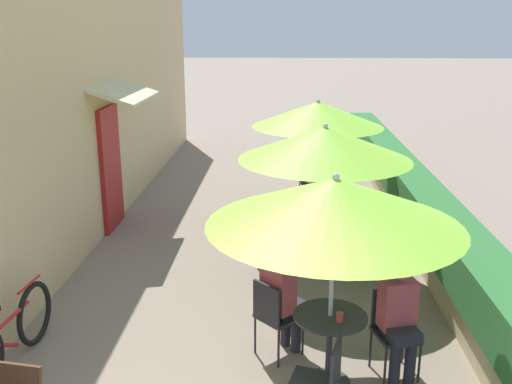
% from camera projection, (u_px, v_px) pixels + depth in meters
% --- Properties ---
extents(cafe_facade_wall, '(0.98, 14.33, 4.20)m').
position_uv_depth(cafe_facade_wall, '(108.00, 103.00, 10.00)').
color(cafe_facade_wall, '#D6B784').
rests_on(cafe_facade_wall, ground_plane).
extents(planter_hedge, '(0.60, 13.33, 1.01)m').
position_uv_depth(planter_hedge, '(405.00, 191.00, 10.22)').
color(planter_hedge, tan).
rests_on(planter_hedge, ground_plane).
extents(patio_table_near, '(0.71, 0.71, 0.74)m').
position_uv_depth(patio_table_near, '(329.00, 336.00, 5.49)').
color(patio_table_near, '#28282D').
rests_on(patio_table_near, ground_plane).
extents(patio_umbrella_near, '(2.35, 2.35, 2.15)m').
position_uv_depth(patio_umbrella_near, '(335.00, 202.00, 5.11)').
color(patio_umbrella_near, '#B7B7BC').
rests_on(patio_umbrella_near, ground_plane).
extents(cafe_chair_near_left, '(0.49, 0.49, 0.87)m').
position_uv_depth(cafe_chair_near_left, '(322.00, 379.00, 4.84)').
color(cafe_chair_near_left, '#232328').
rests_on(cafe_chair_near_left, ground_plane).
extents(cafe_chair_near_right, '(0.49, 0.49, 0.87)m').
position_uv_depth(cafe_chair_near_right, '(393.00, 325.00, 5.70)').
color(cafe_chair_near_right, '#232328').
rests_on(cafe_chair_near_right, ground_plane).
extents(seated_patron_near_right, '(0.41, 0.47, 1.25)m').
position_uv_depth(seated_patron_near_right, '(399.00, 315.00, 5.55)').
color(seated_patron_near_right, '#23232D').
rests_on(seated_patron_near_right, ground_plane).
extents(cafe_chair_near_back, '(0.57, 0.57, 0.87)m').
position_uv_depth(cafe_chair_near_back, '(274.00, 313.00, 5.94)').
color(cafe_chair_near_back, '#232328').
rests_on(cafe_chair_near_back, ground_plane).
extents(seated_patron_near_back, '(0.51, 0.51, 1.25)m').
position_uv_depth(seated_patron_near_back, '(282.00, 295.00, 5.97)').
color(seated_patron_near_back, '#23232D').
rests_on(seated_patron_near_back, ground_plane).
extents(coffee_cup_near, '(0.07, 0.07, 0.09)m').
position_uv_depth(coffee_cup_near, '(340.00, 317.00, 5.30)').
color(coffee_cup_near, '#B73D3D').
rests_on(coffee_cup_near, patio_table_near).
extents(patio_table_mid, '(0.71, 0.71, 0.74)m').
position_uv_depth(patio_table_mid, '(322.00, 238.00, 8.02)').
color(patio_table_mid, '#28282D').
rests_on(patio_table_mid, ground_plane).
extents(patio_umbrella_mid, '(2.35, 2.35, 2.15)m').
position_uv_depth(patio_umbrella_mid, '(325.00, 143.00, 7.64)').
color(patio_umbrella_mid, '#B7B7BC').
rests_on(patio_umbrella_mid, ground_plane).
extents(cafe_chair_mid_left, '(0.48, 0.48, 0.87)m').
position_uv_depth(cafe_chair_mid_left, '(273.00, 235.00, 8.14)').
color(cafe_chair_mid_left, '#232328').
rests_on(cafe_chair_mid_left, ground_plane).
extents(cafe_chair_mid_right, '(0.48, 0.48, 0.87)m').
position_uv_depth(cafe_chair_mid_right, '(372.00, 241.00, 7.91)').
color(cafe_chair_mid_right, '#232328').
rests_on(cafe_chair_mid_right, ground_plane).
extents(coffee_cup_mid, '(0.07, 0.07, 0.09)m').
position_uv_depth(coffee_cup_mid, '(335.00, 221.00, 7.89)').
color(coffee_cup_mid, '#232328').
rests_on(coffee_cup_mid, patio_table_mid).
extents(patio_table_far, '(0.71, 0.71, 0.74)m').
position_uv_depth(patio_table_far, '(316.00, 188.00, 10.51)').
color(patio_table_far, '#28282D').
rests_on(patio_table_far, ground_plane).
extents(patio_umbrella_far, '(2.35, 2.35, 2.15)m').
position_uv_depth(patio_umbrella_far, '(318.00, 114.00, 10.13)').
color(patio_umbrella_far, '#B7B7BC').
rests_on(patio_umbrella_far, ground_plane).
extents(cafe_chair_far_left, '(0.44, 0.44, 0.87)m').
position_uv_depth(cafe_chair_far_left, '(306.00, 178.00, 11.17)').
color(cafe_chair_far_left, '#232328').
rests_on(cafe_chair_far_left, ground_plane).
extents(cafe_chair_far_right, '(0.44, 0.44, 0.87)m').
position_uv_depth(cafe_chair_far_right, '(326.00, 199.00, 9.85)').
color(cafe_chair_far_right, '#232328').
rests_on(cafe_chair_far_right, ground_plane).
extents(coffee_cup_far, '(0.07, 0.07, 0.09)m').
position_uv_depth(coffee_cup_far, '(315.00, 175.00, 10.34)').
color(coffee_cup_far, teal).
rests_on(coffee_cup_far, patio_table_far).
extents(bicycle_leaning, '(0.18, 1.71, 0.80)m').
position_uv_depth(bicycle_leaning, '(10.00, 336.00, 5.78)').
color(bicycle_leaning, black).
rests_on(bicycle_leaning, ground_plane).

